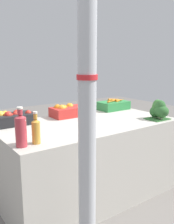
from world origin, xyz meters
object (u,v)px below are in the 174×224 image
orange_crate (67,111)px  broccoli_pile (159,110)px  support_pole (87,97)px  apple_crate (13,118)px  juice_bottle_ruby (21,130)px  carrot_crate (114,105)px  juice_bottle_amber (36,130)px

orange_crate → broccoli_pile: broccoli_pile is taller
support_pole → broccoli_pile: (1.23, 0.45, -0.30)m
apple_crate → juice_bottle_ruby: 0.66m
orange_crate → carrot_crate: size_ratio=1.00×
support_pole → carrot_crate: support_pole is taller
broccoli_pile → apple_crate: bearing=153.5°
broccoli_pile → juice_bottle_ruby: size_ratio=0.80×
apple_crate → broccoli_pile: 1.45m
apple_crate → support_pole: bearing=-86.2°
support_pole → juice_bottle_ruby: 0.58m
support_pole → apple_crate: size_ratio=6.24×
support_pole → apple_crate: 1.15m
orange_crate → broccoli_pile: (0.71, -0.65, 0.03)m
broccoli_pile → orange_crate: bearing=137.3°
support_pole → broccoli_pile: 1.34m
juice_bottle_ruby → apple_crate: bearing=75.7°
orange_crate → apple_crate: bearing=-179.7°
apple_crate → juice_bottle_amber: (-0.05, -0.63, 0.04)m
orange_crate → juice_bottle_ruby: bearing=-139.8°
carrot_crate → juice_bottle_amber: bearing=-154.1°
carrot_crate → broccoli_pile: bearing=-85.6°
carrot_crate → juice_bottle_ruby: size_ratio=1.30×
juice_bottle_amber → apple_crate: bearing=85.5°
broccoli_pile → juice_bottle_amber: 1.35m
juice_bottle_ruby → juice_bottle_amber: (0.11, 0.00, -0.02)m
apple_crate → broccoli_pile: (1.30, -0.65, 0.03)m
juice_bottle_ruby → carrot_crate: bearing=24.1°
apple_crate → orange_crate: same height
carrot_crate → juice_bottle_amber: 1.44m
support_pole → carrot_crate: (1.18, 1.09, -0.33)m
apple_crate → juice_bottle_amber: juice_bottle_amber is taller
carrot_crate → juice_bottle_amber: juice_bottle_amber is taller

